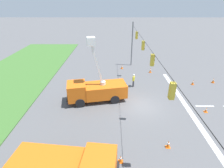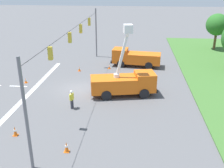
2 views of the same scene
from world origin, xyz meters
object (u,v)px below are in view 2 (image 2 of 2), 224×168
Objects in this scene: utility_truck_support_near at (135,57)px; traffic_cone_near_bucket at (26,81)px; traffic_cone_foreground_left at (79,69)px; traffic_cone_lane_edge_b at (15,131)px; road_worker at (72,98)px; traffic_cone_lane_edge_a at (109,67)px; traffic_cone_mid_left at (66,147)px; tree_far_west at (217,25)px; utility_truck_bucket_lift at (124,82)px.

utility_truck_support_near is 11.63× the size of traffic_cone_near_bucket.
traffic_cone_foreground_left is 15.47m from traffic_cone_lane_edge_b.
road_worker reaches higher than traffic_cone_lane_edge_a.
traffic_cone_lane_edge_a is at bearing 169.91° from road_worker.
road_worker is 12.10m from traffic_cone_lane_edge_a.
utility_truck_support_near is 14.44m from road_worker.
traffic_cone_mid_left is 18.39m from traffic_cone_lane_edge_a.
tree_far_west is 31.51m from traffic_cone_near_bucket.
utility_truck_support_near is 8.64× the size of traffic_cone_mid_left.
traffic_cone_mid_left is (6.47, 1.19, -0.61)m from road_worker.
traffic_cone_lane_edge_a is (1.48, -3.33, -0.93)m from utility_truck_support_near.
traffic_cone_mid_left is at bearing -18.67° from utility_truck_bucket_lift.
road_worker is 3.05× the size of traffic_cone_near_bucket.
utility_truck_support_near is at bearing 174.94° from utility_truck_bucket_lift.
utility_truck_support_near reaches higher than traffic_cone_near_bucket.
traffic_cone_lane_edge_a is (-6.12, 8.93, 0.01)m from traffic_cone_near_bucket.
tree_far_west reaches higher than utility_truck_support_near.
tree_far_west is 7.65× the size of traffic_cone_mid_left.
road_worker reaches higher than traffic_cone_mid_left.
road_worker is at bearing -52.32° from utility_truck_bucket_lift.
utility_truck_support_near is 3.76m from traffic_cone_lane_edge_a.
utility_truck_support_near is 11.18× the size of traffic_cone_lane_edge_a.
tree_far_west is at bearing 150.12° from traffic_cone_mid_left.
traffic_cone_foreground_left is at bearing 174.23° from traffic_cone_lane_edge_b.
tree_far_west is 20.80m from traffic_cone_lane_edge_a.
utility_truck_bucket_lift is 9.32× the size of traffic_cone_lane_edge_b.
traffic_cone_near_bucket is 10.83m from traffic_cone_lane_edge_a.
traffic_cone_foreground_left is 7.03m from traffic_cone_near_bucket.
utility_truck_bucket_lift is 11.48m from traffic_cone_lane_edge_b.
utility_truck_bucket_lift is 12.25× the size of traffic_cone_near_bucket.
traffic_cone_mid_left is 1.35× the size of traffic_cone_near_bucket.
tree_far_west is 36.32m from traffic_cone_lane_edge_b.
utility_truck_support_near reaches higher than traffic_cone_mid_left.
traffic_cone_mid_left is at bearing 69.89° from traffic_cone_lane_edge_b.
tree_far_west is at bearing 128.57° from utility_truck_support_near.
traffic_cone_foreground_left is at bearing -67.99° from utility_truck_support_near.
utility_truck_support_near is at bearing 112.01° from traffic_cone_foreground_left.
traffic_cone_near_bucket is (-2.25, -11.39, -1.14)m from utility_truck_bucket_lift.
utility_truck_bucket_lift is 8.79m from traffic_cone_lane_edge_a.
utility_truck_support_near is 20.20m from traffic_cone_lane_edge_b.
traffic_cone_lane_edge_b is (8.40, -7.75, -1.03)m from utility_truck_bucket_lift.
road_worker is 2.27× the size of traffic_cone_mid_left.
utility_truck_bucket_lift is at bearing 161.33° from traffic_cone_mid_left.
traffic_cone_mid_left is (19.85, -4.25, -0.83)m from utility_truck_support_near.
tree_far_west is at bearing 125.44° from traffic_cone_near_bucket.
traffic_cone_mid_left is (16.99, 2.82, 0.06)m from traffic_cone_foreground_left.
road_worker is 2.93× the size of traffic_cone_lane_edge_a.
traffic_cone_lane_edge_b is (18.25, -8.62, -0.84)m from utility_truck_support_near.
utility_truck_bucket_lift is at bearing -34.64° from tree_far_west.
tree_far_west is at bearing 123.44° from traffic_cone_foreground_left.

